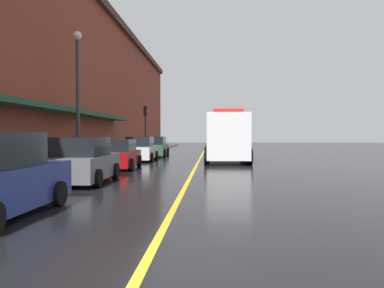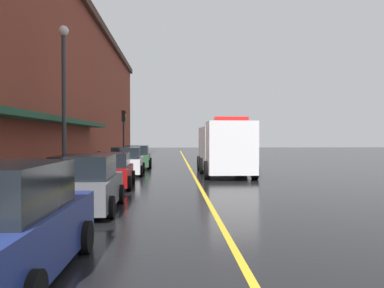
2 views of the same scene
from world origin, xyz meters
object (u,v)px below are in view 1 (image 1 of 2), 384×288
object	(u,v)px
parked_car_4	(155,147)
street_lamp_left	(78,84)
parked_car_1	(83,162)
parked_car_3	(141,150)
traffic_light_near	(145,120)
parked_car_2	(119,155)
parking_meter_2	(115,146)
box_truck	(226,138)

from	to	relation	value
parked_car_4	street_lamp_left	xyz separation A→B (m)	(-2.10, -12.52, 3.62)
parked_car_1	parked_car_3	distance (m)	11.93
parked_car_4	traffic_light_near	size ratio (longest dim) A/B	1.15
parked_car_3	parked_car_4	bearing A→B (deg)	-3.35
parked_car_1	parked_car_3	world-z (taller)	parked_car_1
parked_car_2	street_lamp_left	xyz separation A→B (m)	(-1.91, -0.79, 3.66)
parked_car_3	parked_car_1	bearing A→B (deg)	178.57
parked_car_1	traffic_light_near	distance (m)	21.20
parked_car_4	parking_meter_2	world-z (taller)	parked_car_4
street_lamp_left	parked_car_2	bearing A→B (deg)	22.35
parked_car_3	parking_meter_2	distance (m)	2.27
parked_car_4	traffic_light_near	distance (m)	4.42
parking_meter_2	parked_car_1	bearing A→B (deg)	-82.15
parking_meter_2	street_lamp_left	size ratio (longest dim) A/B	0.19
parked_car_3	street_lamp_left	size ratio (longest dim) A/B	0.64
parked_car_4	street_lamp_left	distance (m)	13.20
parking_meter_2	traffic_light_near	bearing A→B (deg)	89.68
parked_car_2	parked_car_3	xyz separation A→B (m)	(0.02, 6.07, 0.04)
parked_car_1	parking_meter_2	bearing A→B (deg)	6.81
box_truck	traffic_light_near	distance (m)	11.97
parked_car_1	parked_car_2	distance (m)	5.86
parked_car_3	parked_car_4	xyz separation A→B (m)	(0.16, 5.66, -0.01)
parked_car_3	parked_car_4	distance (m)	5.67
street_lamp_left	traffic_light_near	distance (m)	16.02
parked_car_3	traffic_light_near	bearing A→B (deg)	6.25
parking_meter_2	street_lamp_left	distance (m)	6.07
parked_car_2	parked_car_3	distance (m)	6.07
box_truck	parked_car_3	bearing A→B (deg)	-94.02
parked_car_1	box_truck	size ratio (longest dim) A/B	0.56
parked_car_2	parked_car_3	bearing A→B (deg)	-2.23
parked_car_1	parked_car_3	size ratio (longest dim) A/B	0.95
box_truck	street_lamp_left	world-z (taller)	street_lamp_left
box_truck	traffic_light_near	bearing A→B (deg)	-143.31
parked_car_2	parking_meter_2	bearing A→B (deg)	15.13
parked_car_2	parked_car_4	size ratio (longest dim) A/B	0.86
parking_meter_2	traffic_light_near	distance (m)	11.11
parked_car_3	parked_car_4	size ratio (longest dim) A/B	0.90
parked_car_1	street_lamp_left	world-z (taller)	street_lamp_left
parked_car_2	parking_meter_2	distance (m)	4.46
parked_car_1	parking_meter_2	size ratio (longest dim) A/B	3.19
parked_car_2	box_truck	distance (m)	8.25
parked_car_4	parking_meter_2	xyz separation A→B (m)	(-1.50, -7.48, 0.28)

